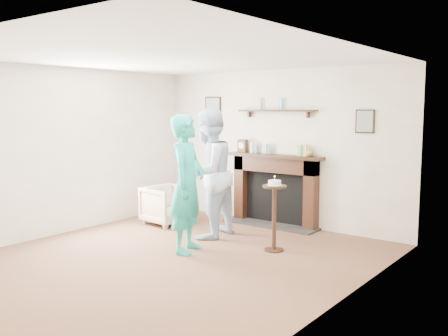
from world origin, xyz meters
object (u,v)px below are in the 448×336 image
(armchair, at_px, (168,224))
(man, at_px, (208,237))
(woman, at_px, (188,251))
(pedestal_table, at_px, (274,205))

(armchair, xyz_separation_m, man, (1.05, -0.24, 0.00))
(man, distance_m, woman, 0.79)
(man, distance_m, pedestal_table, 1.31)
(armchair, bearing_deg, woman, -121.10)
(armchair, relative_size, man, 0.37)
(man, relative_size, woman, 1.04)
(man, bearing_deg, pedestal_table, 85.24)
(woman, relative_size, pedestal_table, 1.80)
(armchair, relative_size, woman, 0.38)
(woman, xyz_separation_m, pedestal_table, (0.89, 0.72, 0.62))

